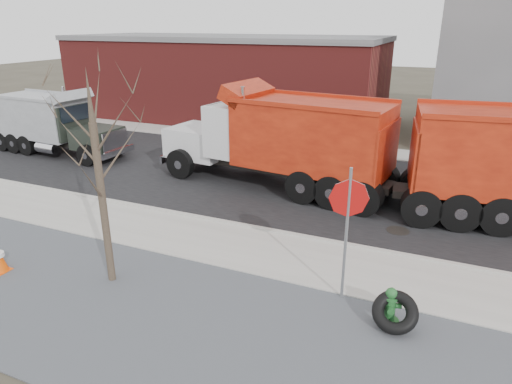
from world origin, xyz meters
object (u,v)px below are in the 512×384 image
at_px(stop_sign, 348,214).
at_px(dump_truck_red_b, 282,137).
at_px(fire_hydrant, 390,307).
at_px(truck_tire, 395,312).
at_px(dump_truck_grey, 53,121).

distance_m(stop_sign, dump_truck_red_b, 7.77).
relative_size(fire_hydrant, truck_tire, 0.86).
distance_m(fire_hydrant, dump_truck_red_b, 8.95).
xyz_separation_m(truck_tire, dump_truck_red_b, (-5.30, 7.32, 1.57)).
xyz_separation_m(truck_tire, dump_truck_grey, (-17.07, 7.49, 1.17)).
relative_size(fire_hydrant, stop_sign, 0.26).
height_order(fire_hydrant, stop_sign, stop_sign).
bearing_deg(truck_tire, stop_sign, 151.89).
bearing_deg(truck_tire, fire_hydrant, 123.59).
bearing_deg(stop_sign, dump_truck_red_b, 123.85).
distance_m(truck_tire, dump_truck_red_b, 9.17).
bearing_deg(dump_truck_grey, dump_truck_red_b, 2.16).
relative_size(truck_tire, dump_truck_grey, 0.14).
bearing_deg(fire_hydrant, dump_truck_grey, 143.93).
height_order(stop_sign, dump_truck_red_b, dump_truck_red_b).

